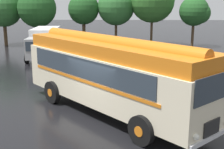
% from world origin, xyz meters
% --- Properties ---
extents(ground_plane, '(120.00, 120.00, 0.00)m').
position_xyz_m(ground_plane, '(0.00, 0.00, 0.00)').
color(ground_plane, black).
extents(vintage_bus, '(8.62, 9.08, 3.49)m').
position_xyz_m(vintage_bus, '(0.74, 0.91, 1.89)').
color(vintage_bus, beige).
rests_on(vintage_bus, ground).
extents(car_near_left, '(2.42, 4.40, 1.66)m').
position_xyz_m(car_near_left, '(-2.60, 13.18, 0.85)').
color(car_near_left, silver).
rests_on(car_near_left, ground).
extents(car_mid_left, '(2.05, 4.25, 1.66)m').
position_xyz_m(car_mid_left, '(0.42, 13.93, 0.85)').
color(car_mid_left, silver).
rests_on(car_mid_left, ground).
extents(box_van, '(2.50, 5.84, 2.50)m').
position_xyz_m(box_van, '(-5.24, 13.72, 1.36)').
color(box_van, silver).
rests_on(box_van, ground).
extents(tree_far_left, '(3.93, 3.93, 5.91)m').
position_xyz_m(tree_far_left, '(-11.14, 20.74, 3.99)').
color(tree_far_left, '#4C3823').
rests_on(tree_far_left, ground).
extents(tree_left_of_centre, '(3.92, 3.92, 5.95)m').
position_xyz_m(tree_left_of_centre, '(-7.36, 19.95, 3.99)').
color(tree_left_of_centre, '#4C3823').
rests_on(tree_left_of_centre, ground).
extents(tree_centre, '(3.24, 3.24, 5.48)m').
position_xyz_m(tree_centre, '(-2.61, 21.04, 3.93)').
color(tree_centre, '#4C3823').
rests_on(tree_centre, ground).
extents(tree_right_of_centre, '(3.89, 3.89, 6.02)m').
position_xyz_m(tree_right_of_centre, '(0.77, 21.24, 4.10)').
color(tree_right_of_centre, '#4C3823').
rests_on(tree_right_of_centre, ground).
extents(tree_far_right, '(4.59, 4.59, 7.04)m').
position_xyz_m(tree_far_right, '(4.63, 21.00, 4.74)').
color(tree_far_right, '#4C3823').
rests_on(tree_far_right, ground).
extents(tree_extra_right, '(3.14, 3.00, 5.19)m').
position_xyz_m(tree_extra_right, '(8.83, 20.11, 3.62)').
color(tree_extra_right, '#4C3823').
rests_on(tree_extra_right, ground).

